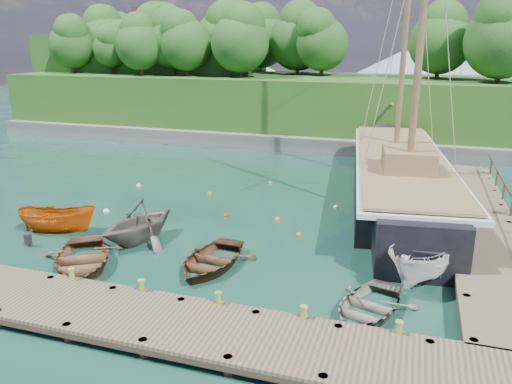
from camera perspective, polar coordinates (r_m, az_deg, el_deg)
ground at (r=22.84m, az=-4.09°, el=-7.18°), size 160.00×160.00×0.00m
dock_near at (r=16.66m, az=-6.17°, el=-15.35°), size 20.00×3.20×1.10m
dock_east at (r=27.96m, az=24.29°, el=-3.16°), size 3.20×24.00×1.10m
bollard_0 at (r=20.76m, az=-20.08°, el=-10.83°), size 0.26×0.26×0.45m
bollard_1 at (r=19.19m, az=-12.79°, el=-12.55°), size 0.26×0.26×0.45m
bollard_2 at (r=17.98m, az=-4.26°, el=-14.29°), size 0.26×0.26×0.45m
bollard_3 at (r=17.21m, az=5.40°, el=-15.87°), size 0.26×0.26×0.45m
bollard_4 at (r=16.95m, az=15.79°, el=-17.07°), size 0.26×0.26×0.45m
rowboat_0 at (r=22.84m, az=-19.23°, el=-8.14°), size 5.53×5.97×1.01m
rowboat_1 at (r=24.97m, az=-13.17°, el=-5.46°), size 4.76×5.15×2.25m
rowboat_2 at (r=21.72m, az=-5.22°, el=-8.54°), size 3.46×4.63×0.92m
rowboat_3 at (r=18.66m, az=12.55°, el=-13.43°), size 3.95×4.71×0.84m
motorboat_orange at (r=27.34m, az=-21.58°, el=-4.24°), size 4.23×2.46×1.54m
cabin_boat_white at (r=21.79m, az=18.87°, el=-9.34°), size 3.99×5.57×2.02m
schooner at (r=31.24m, az=16.08°, el=1.13°), size 7.85×28.66×21.23m
mooring_buoy_0 at (r=29.59m, az=-16.73°, el=-2.19°), size 0.36×0.36×0.36m
mooring_buoy_1 at (r=27.64m, az=-3.48°, el=-2.82°), size 0.29×0.29×0.29m
mooring_buoy_2 at (r=27.03m, az=2.45°, el=-3.26°), size 0.36×0.36×0.36m
mooring_buoy_3 at (r=29.38m, az=9.13°, el=-1.80°), size 0.31×0.31×0.31m
mooring_buoy_4 at (r=31.72m, az=-5.32°, el=-0.25°), size 0.31×0.31×0.31m
mooring_buoy_5 at (r=33.96m, az=1.65°, el=0.97°), size 0.32×0.32×0.32m
mooring_buoy_6 at (r=34.23m, az=-13.25°, el=0.65°), size 0.32×0.32×0.32m
mooring_buoy_7 at (r=25.11m, az=4.94°, el=-4.92°), size 0.27×0.27×0.27m
headland at (r=54.91m, az=-4.45°, el=12.88°), size 51.00×19.31×12.90m
distant_ridge at (r=89.50m, az=16.07°, el=13.04°), size 117.00×40.00×10.00m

